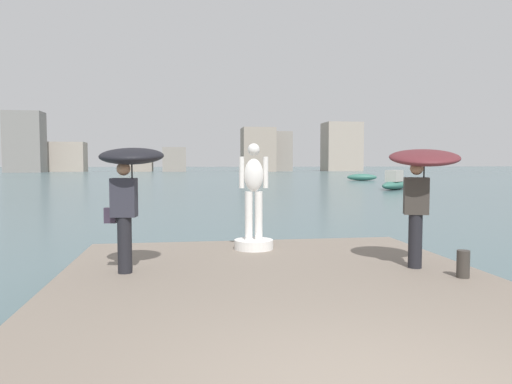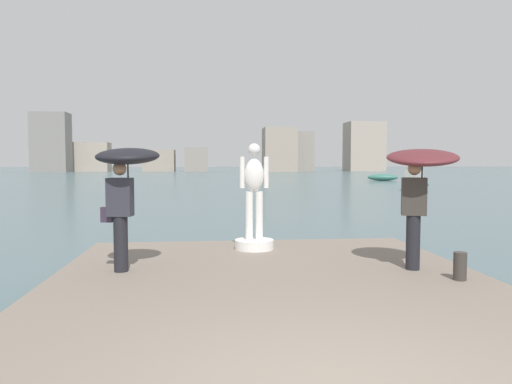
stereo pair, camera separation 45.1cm
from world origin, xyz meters
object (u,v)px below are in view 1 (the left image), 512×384
mooring_bollard (463,264)px  boat_leftward (362,177)px  onlooker_left (129,174)px  statue_white_figure (254,212)px  boat_far (395,183)px  onlooker_right (422,173)px

mooring_bollard → boat_leftward: bearing=70.8°
onlooker_left → mooring_bollard: bearing=-12.3°
statue_white_figure → mooring_bollard: size_ratio=5.09×
mooring_bollard → boat_leftward: 50.17m
statue_white_figure → mooring_bollard: (2.76, -2.82, -0.53)m
mooring_bollard → boat_far: bearing=67.1°
onlooker_left → statue_white_figure: bearing=38.4°
onlooker_left → boat_far: (17.25, 28.09, -1.41)m
statue_white_figure → onlooker_right: bearing=-40.3°
boat_leftward → statue_white_figure: bearing=-113.4°
statue_white_figure → onlooker_left: size_ratio=1.05×
statue_white_figure → boat_far: (15.05, 26.34, -0.61)m
onlooker_left → mooring_bollard: onlooker_left is taller
mooring_bollard → boat_far: 31.65m
onlooker_left → mooring_bollard: 5.25m
boat_far → boat_leftward: 18.70m
onlooker_right → mooring_bollard: size_ratio=4.87×
onlooker_left → onlooker_right: onlooker_right is taller
boat_far → mooring_bollard: bearing=-112.9°
onlooker_left → boat_leftward: bearing=65.1°
statue_white_figure → boat_far: statue_white_figure is taller
statue_white_figure → boat_leftward: size_ratio=0.58×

